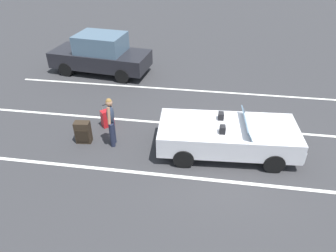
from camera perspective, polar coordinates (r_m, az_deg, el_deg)
name	(u,v)px	position (r m, az deg, el deg)	size (l,w,h in m)	color
ground_plane	(225,151)	(9.78, 10.54, -4.59)	(80.00, 80.00, 0.00)	#333335
lot_line_near	(225,181)	(8.73, 10.59, -10.06)	(18.00, 0.12, 0.01)	silver
lot_line_mid	(225,128)	(10.87, 10.50, -0.31)	(18.00, 0.12, 0.01)	silver
lot_line_far	(225,93)	(13.21, 10.43, 6.11)	(18.00, 0.12, 0.01)	silver
convertible_car	(234,136)	(9.46, 12.15, -1.82)	(4.24, 2.03, 1.24)	silver
suitcase_large_black	(83,132)	(10.17, -15.46, -1.13)	(0.51, 0.34, 0.74)	#2D2319
suitcase_medium_bright	(107,118)	(10.83, -11.17, 1.45)	(0.46, 0.45, 0.82)	red
traveler_person	(111,119)	(9.55, -10.53, 1.20)	(0.26, 0.61, 1.65)	#1E2338
parked_sedan_near	(101,54)	(14.93, -12.35, 12.87)	(4.69, 2.33, 1.82)	black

